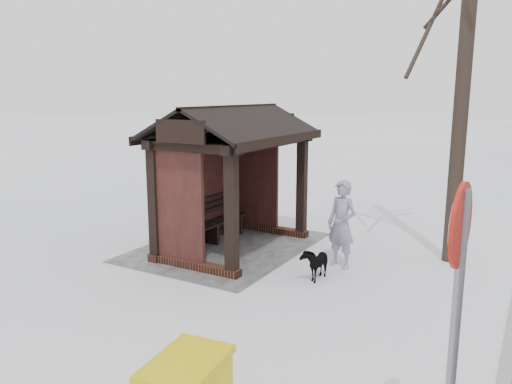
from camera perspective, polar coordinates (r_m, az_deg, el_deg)
ground at (r=10.97m, az=-2.47°, el=-6.45°), size 120.00×120.00×0.00m
trampled_patch at (r=11.07m, az=-3.35°, el=-6.25°), size 4.20×3.20×0.02m
bus_shelter at (r=10.60m, az=-3.30°, el=4.90°), size 3.60×2.40×3.09m
pedestrian at (r=9.73m, az=9.77°, el=-3.66°), size 0.58×0.72×1.71m
dog at (r=9.23m, az=6.80°, el=-7.98°), size 0.73×0.33×0.61m
road_sign at (r=4.29m, az=21.99°, el=-9.22°), size 0.68×0.11×2.68m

